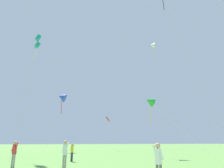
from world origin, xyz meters
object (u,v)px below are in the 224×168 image
at_px(kite_white_distant, 153,45).
at_px(person_near_tree, 65,152).
at_px(kite_green_small, 150,101).
at_px(person_in_blue_jacket, 14,151).
at_px(kite_blue_delta, 62,97).
at_px(kite_red_high, 108,121).
at_px(person_in_red_shirt, 72,151).
at_px(kite_teal_box, 38,42).
at_px(person_far_back, 158,160).

relative_size(kite_white_distant, person_near_tree, 13.74).
relative_size(kite_green_small, person_in_blue_jacket, 5.45).
bearing_deg(kite_blue_delta, person_near_tree, -95.12).
height_order(kite_green_small, person_in_blue_jacket, kite_green_small).
bearing_deg(person_in_blue_jacket, kite_green_small, 20.77).
distance_m(kite_green_small, kite_red_high, 22.44).
distance_m(kite_white_distant, person_in_red_shirt, 36.45).
distance_m(kite_green_small, person_in_blue_jacket, 15.84).
xyz_separation_m(kite_teal_box, kite_green_small, (13.45, -4.34, -7.63)).
bearing_deg(person_far_back, person_near_tree, 113.82).
bearing_deg(person_near_tree, kite_blue_delta, 84.88).
bearing_deg(person_near_tree, kite_green_small, 35.62).
bearing_deg(kite_green_small, person_far_back, -119.38).
bearing_deg(person_far_back, kite_blue_delta, 90.61).
height_order(person_far_back, person_near_tree, person_near_tree).
bearing_deg(person_far_back, kite_white_distant, 58.11).
bearing_deg(kite_green_small, person_in_red_shirt, -167.58).
relative_size(kite_teal_box, person_near_tree, 8.47).
distance_m(kite_blue_delta, person_in_blue_jacket, 27.32).
distance_m(kite_white_distant, kite_green_small, 26.96).
distance_m(person_near_tree, person_in_blue_jacket, 3.98).
xyz_separation_m(kite_teal_box, person_far_back, (5.48, -18.49, -13.09)).
xyz_separation_m(kite_white_distant, person_far_back, (-19.50, -31.34, -22.73)).
bearing_deg(kite_red_high, kite_blue_delta, -166.62).
relative_size(kite_red_high, kite_blue_delta, 0.64).
bearing_deg(kite_blue_delta, kite_teal_box, -108.31).
bearing_deg(kite_blue_delta, person_far_back, -89.39).
relative_size(kite_white_distant, person_in_blue_jacket, 14.02).
xyz_separation_m(kite_teal_box, kite_white_distant, (24.98, 12.86, 9.64)).
distance_m(kite_blue_delta, person_near_tree, 29.15).
bearing_deg(person_in_red_shirt, person_far_back, -83.17).
xyz_separation_m(kite_blue_delta, person_in_red_shirt, (-1.08, -21.86, -9.40)).
relative_size(kite_red_high, person_in_red_shirt, 4.66).
bearing_deg(person_near_tree, kite_red_high, 66.43).
height_order(kite_white_distant, person_in_blue_jacket, kite_white_distant).
height_order(kite_green_small, kite_red_high, kite_red_high).
relative_size(kite_teal_box, kite_green_small, 1.58).
relative_size(kite_white_distant, person_in_red_shirt, 15.69).
relative_size(kite_white_distant, kite_red_high, 3.37).
xyz_separation_m(kite_red_high, person_far_back, (-10.28, -36.47, -5.24)).
height_order(kite_green_small, kite_blue_delta, kite_blue_delta).
bearing_deg(person_in_red_shirt, kite_white_distant, 42.61).
relative_size(kite_green_small, person_far_back, 5.83).
bearing_deg(person_near_tree, person_in_red_shirt, 76.25).
relative_size(kite_teal_box, person_far_back, 9.24).
bearing_deg(person_in_red_shirt, kite_red_high, 64.33).
xyz_separation_m(kite_white_distant, kite_blue_delta, (-19.86, 2.60, -13.38)).
bearing_deg(person_far_back, kite_teal_box, 106.50).
bearing_deg(person_near_tree, kite_white_distant, 48.15).
xyz_separation_m(kite_teal_box, person_near_tree, (2.65, -12.07, -13.00)).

